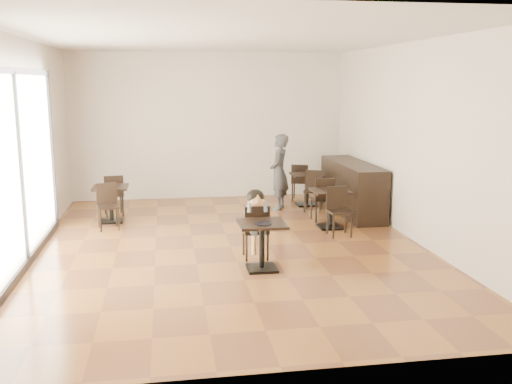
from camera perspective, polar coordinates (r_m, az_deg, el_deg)
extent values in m
cube|color=brown|center=(9.04, -2.53, -5.49)|extent=(6.00, 8.00, 0.01)
cube|color=silver|center=(8.69, -2.71, 15.19)|extent=(6.00, 8.00, 0.01)
cube|color=beige|center=(12.69, -4.71, 6.60)|extent=(6.00, 0.01, 3.20)
cube|color=beige|center=(4.81, 2.87, -0.55)|extent=(6.00, 0.01, 3.20)
cube|color=beige|center=(8.90, -22.24, 3.96)|extent=(0.01, 8.00, 3.20)
cube|color=beige|center=(9.54, 15.65, 4.79)|extent=(0.01, 8.00, 3.20)
cube|color=white|center=(8.43, -22.69, 2.21)|extent=(0.04, 4.50, 2.60)
cylinder|color=black|center=(7.69, 0.71, -3.18)|extent=(0.23, 0.23, 0.01)
imported|color=#3B3C41|center=(11.50, 2.33, 1.99)|extent=(0.54, 0.65, 1.53)
cube|color=black|center=(11.41, 9.59, 0.41)|extent=(0.60, 2.40, 1.00)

